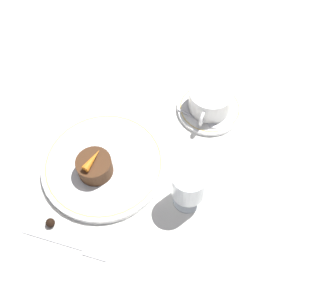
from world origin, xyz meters
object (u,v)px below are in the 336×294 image
fork (75,246)px  dinner_plate (104,164)px  wine_glass (189,185)px  coffee_cup (210,99)px  dessert_cake (95,166)px

fork → dinner_plate: bearing=-171.5°
wine_glass → fork: size_ratio=0.60×
coffee_cup → fork: bearing=-18.4°
wine_glass → fork: (0.17, -0.17, -0.07)m
dessert_cake → wine_glass: bearing=94.1°
coffee_cup → dessert_cake: (0.25, -0.17, -0.01)m
coffee_cup → wine_glass: wine_glass is taller
fork → dessert_cake: (-0.16, -0.03, 0.03)m
dinner_plate → dessert_cake: 0.04m
wine_glass → fork: bearing=-44.4°
dinner_plate → fork: (0.18, 0.03, -0.01)m
dinner_plate → coffee_cup: size_ratio=2.12×
wine_glass → fork: wine_glass is taller
coffee_cup → dinner_plate: bearing=-35.6°
coffee_cup → wine_glass: (0.24, 0.03, 0.03)m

